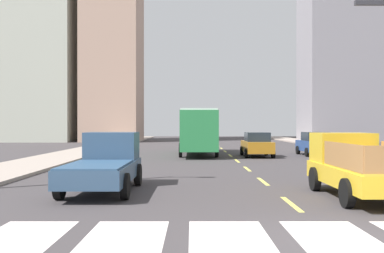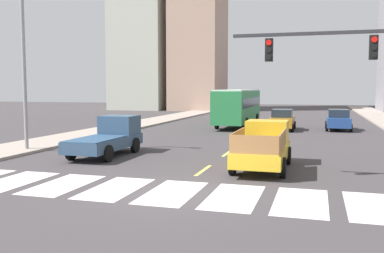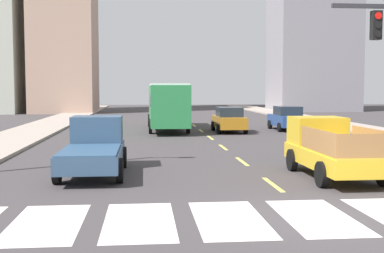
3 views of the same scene
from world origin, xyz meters
TOP-DOWN VIEW (x-y plane):
  - ground_plane at (0.00, 0.00)m, footprint 160.00×160.00m
  - sidewalk_left at (-11.63, 18.00)m, footprint 3.66×110.00m
  - crosswalk_stripe_1 at (-6.20, 0.00)m, footprint 1.59×3.47m
  - crosswalk_stripe_2 at (-4.13, 0.00)m, footprint 1.59×3.47m
  - crosswalk_stripe_3 at (-2.07, 0.00)m, footprint 1.59×3.47m
  - crosswalk_stripe_4 at (0.00, 0.00)m, footprint 1.59×3.47m
  - lane_dash_0 at (0.00, 4.00)m, footprint 0.16×2.40m
  - lane_dash_1 at (0.00, 9.00)m, footprint 0.16×2.40m
  - lane_dash_2 at (0.00, 14.00)m, footprint 0.16×2.40m
  - lane_dash_3 at (0.00, 19.00)m, footprint 0.16×2.40m
  - lane_dash_4 at (0.00, 24.00)m, footprint 0.16×2.40m
  - lane_dash_5 at (0.00, 29.00)m, footprint 0.16×2.40m
  - lane_dash_6 at (0.00, 34.00)m, footprint 0.16×2.40m
  - lane_dash_7 at (0.00, 39.00)m, footprint 0.16×2.40m
  - pickup_stakebed at (2.34, 5.41)m, footprint 2.18×5.20m
  - pickup_dark at (-5.78, 6.78)m, footprint 2.18×5.20m
  - city_bus at (-2.35, 25.03)m, footprint 2.72×10.80m
  - sedan_near_left at (1.77, 22.73)m, footprint 2.02×4.40m
  - sedan_far at (6.20, 23.95)m, footprint 2.02×4.40m
  - block_mid_left at (18.41, 54.65)m, footprint 10.53×8.88m

SIDE VIEW (x-z plane):
  - ground_plane at x=0.00m, z-range 0.00..0.00m
  - lane_dash_0 at x=0.00m, z-range 0.00..0.01m
  - lane_dash_1 at x=0.00m, z-range 0.00..0.01m
  - lane_dash_2 at x=0.00m, z-range 0.00..0.01m
  - lane_dash_3 at x=0.00m, z-range 0.00..0.01m
  - lane_dash_4 at x=0.00m, z-range 0.00..0.01m
  - lane_dash_5 at x=0.00m, z-range 0.00..0.01m
  - lane_dash_6 at x=0.00m, z-range 0.00..0.01m
  - lane_dash_7 at x=0.00m, z-range 0.00..0.01m
  - crosswalk_stripe_1 at x=-6.20m, z-range 0.00..0.01m
  - crosswalk_stripe_2 at x=-4.13m, z-range 0.00..0.01m
  - crosswalk_stripe_3 at x=-2.07m, z-range 0.00..0.01m
  - crosswalk_stripe_4 at x=0.00m, z-range 0.00..0.01m
  - sidewalk_left at x=-11.63m, z-range 0.00..0.15m
  - sedan_near_left at x=1.77m, z-range 0.00..1.72m
  - sedan_far at x=6.20m, z-range 0.00..1.72m
  - pickup_dark at x=-5.78m, z-range -0.06..1.90m
  - pickup_stakebed at x=2.34m, z-range -0.04..1.92m
  - city_bus at x=-2.35m, z-range 0.29..3.61m
  - block_mid_left at x=18.41m, z-range 0.00..28.80m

